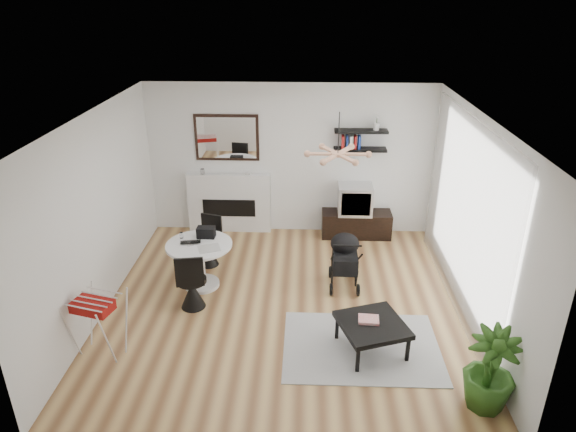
{
  "coord_description": "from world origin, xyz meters",
  "views": [
    {
      "loc": [
        0.3,
        -6.15,
        4.14
      ],
      "look_at": [
        0.05,
        0.4,
        1.21
      ],
      "focal_mm": 32.0,
      "sensor_mm": 36.0,
      "label": 1
    }
  ],
  "objects_px": {
    "crt_tv": "(355,199)",
    "drying_rack": "(99,325)",
    "tv_console": "(356,224)",
    "potted_plant": "(490,370)",
    "fireplace": "(229,196)",
    "coffee_table": "(372,326)",
    "stroller": "(344,262)",
    "dining_table": "(200,258)"
  },
  "relations": [
    {
      "from": "crt_tv",
      "to": "coffee_table",
      "type": "xyz_separation_m",
      "value": [
        -0.03,
        -3.22,
        -0.36
      ]
    },
    {
      "from": "coffee_table",
      "to": "potted_plant",
      "type": "xyz_separation_m",
      "value": [
        1.12,
        -0.89,
        0.12
      ]
    },
    {
      "from": "dining_table",
      "to": "potted_plant",
      "type": "bearing_deg",
      "value": -33.21
    },
    {
      "from": "crt_tv",
      "to": "coffee_table",
      "type": "height_order",
      "value": "crt_tv"
    },
    {
      "from": "fireplace",
      "to": "coffee_table",
      "type": "bearing_deg",
      "value": -56.51
    },
    {
      "from": "fireplace",
      "to": "tv_console",
      "type": "relative_size",
      "value": 1.75
    },
    {
      "from": "potted_plant",
      "to": "stroller",
      "type": "bearing_deg",
      "value": 119.29
    },
    {
      "from": "tv_console",
      "to": "coffee_table",
      "type": "distance_m",
      "value": 3.22
    },
    {
      "from": "dining_table",
      "to": "stroller",
      "type": "bearing_deg",
      "value": 3.62
    },
    {
      "from": "drying_rack",
      "to": "coffee_table",
      "type": "relative_size",
      "value": 0.84
    },
    {
      "from": "dining_table",
      "to": "potted_plant",
      "type": "xyz_separation_m",
      "value": [
        3.51,
        -2.3,
        0.01
      ]
    },
    {
      "from": "tv_console",
      "to": "stroller",
      "type": "xyz_separation_m",
      "value": [
        -0.32,
        -1.67,
        0.15
      ]
    },
    {
      "from": "drying_rack",
      "to": "coffee_table",
      "type": "distance_m",
      "value": 3.32
    },
    {
      "from": "fireplace",
      "to": "drying_rack",
      "type": "bearing_deg",
      "value": -106.85
    },
    {
      "from": "tv_console",
      "to": "potted_plant",
      "type": "height_order",
      "value": "potted_plant"
    },
    {
      "from": "fireplace",
      "to": "coffee_table",
      "type": "height_order",
      "value": "fireplace"
    },
    {
      "from": "coffee_table",
      "to": "potted_plant",
      "type": "height_order",
      "value": "potted_plant"
    },
    {
      "from": "fireplace",
      "to": "coffee_table",
      "type": "distance_m",
      "value": 4.05
    },
    {
      "from": "potted_plant",
      "to": "fireplace",
      "type": "bearing_deg",
      "value": 128.21
    },
    {
      "from": "tv_console",
      "to": "drying_rack",
      "type": "height_order",
      "value": "drying_rack"
    },
    {
      "from": "dining_table",
      "to": "drying_rack",
      "type": "relative_size",
      "value": 1.2
    },
    {
      "from": "drying_rack",
      "to": "stroller",
      "type": "bearing_deg",
      "value": 44.99
    },
    {
      "from": "crt_tv",
      "to": "stroller",
      "type": "height_order",
      "value": "crt_tv"
    },
    {
      "from": "drying_rack",
      "to": "potted_plant",
      "type": "height_order",
      "value": "potted_plant"
    },
    {
      "from": "fireplace",
      "to": "stroller",
      "type": "distance_m",
      "value": 2.71
    },
    {
      "from": "dining_table",
      "to": "stroller",
      "type": "height_order",
      "value": "stroller"
    },
    {
      "from": "dining_table",
      "to": "stroller",
      "type": "distance_m",
      "value": 2.15
    },
    {
      "from": "stroller",
      "to": "potted_plant",
      "type": "distance_m",
      "value": 2.79
    },
    {
      "from": "drying_rack",
      "to": "coffee_table",
      "type": "xyz_separation_m",
      "value": [
        3.31,
        0.2,
        -0.07
      ]
    },
    {
      "from": "tv_console",
      "to": "potted_plant",
      "type": "distance_m",
      "value": 4.24
    },
    {
      "from": "stroller",
      "to": "potted_plant",
      "type": "height_order",
      "value": "potted_plant"
    },
    {
      "from": "fireplace",
      "to": "tv_console",
      "type": "distance_m",
      "value": 2.35
    },
    {
      "from": "crt_tv",
      "to": "drying_rack",
      "type": "bearing_deg",
      "value": -134.34
    },
    {
      "from": "crt_tv",
      "to": "potted_plant",
      "type": "relative_size",
      "value": 0.62
    },
    {
      "from": "drying_rack",
      "to": "potted_plant",
      "type": "relative_size",
      "value": 0.84
    },
    {
      "from": "dining_table",
      "to": "coffee_table",
      "type": "height_order",
      "value": "dining_table"
    },
    {
      "from": "fireplace",
      "to": "dining_table",
      "type": "distance_m",
      "value": 1.98
    },
    {
      "from": "stroller",
      "to": "drying_rack",
      "type": "bearing_deg",
      "value": -149.72
    },
    {
      "from": "drying_rack",
      "to": "stroller",
      "type": "height_order",
      "value": "stroller"
    },
    {
      "from": "potted_plant",
      "to": "dining_table",
      "type": "bearing_deg",
      "value": 146.79
    },
    {
      "from": "drying_rack",
      "to": "fireplace",
      "type": "bearing_deg",
      "value": 88.49
    },
    {
      "from": "drying_rack",
      "to": "coffee_table",
      "type": "bearing_deg",
      "value": 18.78
    }
  ]
}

